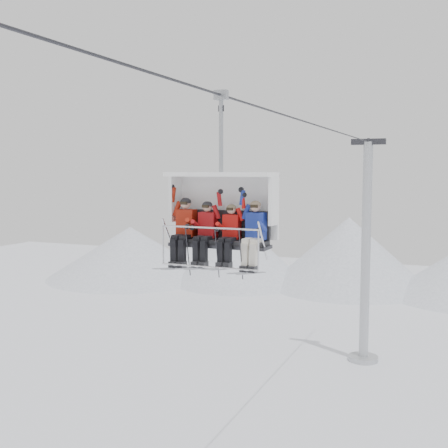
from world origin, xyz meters
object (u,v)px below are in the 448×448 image
at_px(lift_tower_right, 365,267).
at_px(chairlift_carrier, 223,208).
at_px(skier_center_left, 206,231).
at_px(skier_far_left, 184,228).
at_px(skier_far_right, 254,232).
at_px(skier_center_right, 230,233).

height_order(lift_tower_right, chairlift_carrier, lift_tower_right).
bearing_deg(skier_center_left, chairlift_carrier, 45.46).
distance_m(skier_far_left, skier_far_right, 1.75).
distance_m(skier_center_left, skier_center_right, 0.60).
distance_m(lift_tower_right, chairlift_carrier, 22.59).
height_order(skier_far_left, skier_center_right, skier_far_left).
height_order(chairlift_carrier, skier_far_right, chairlift_carrier).
relative_size(skier_center_right, skier_far_right, 1.00).
bearing_deg(skier_far_right, skier_center_left, -179.78).
relative_size(lift_tower_right, skier_far_left, 7.87).
height_order(chairlift_carrier, skier_center_left, chairlift_carrier).
distance_m(chairlift_carrier, skier_far_left, 1.03).
bearing_deg(lift_tower_right, skier_center_left, -90.79).
distance_m(chairlift_carrier, skier_far_right, 1.05).
relative_size(skier_center_left, skier_far_right, 1.00).
bearing_deg(skier_far_right, lift_tower_right, 92.26).
bearing_deg(skier_far_left, skier_center_left, -0.90).
xyz_separation_m(lift_tower_right, skier_far_right, (0.88, -22.35, 4.44)).
xyz_separation_m(lift_tower_right, skier_center_right, (0.30, -22.36, 4.40)).
distance_m(lift_tower_right, skier_far_right, 22.80).
xyz_separation_m(skier_center_left, skier_far_right, (1.19, 0.00, 0.02)).
relative_size(skier_far_left, skier_center_right, 1.02).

